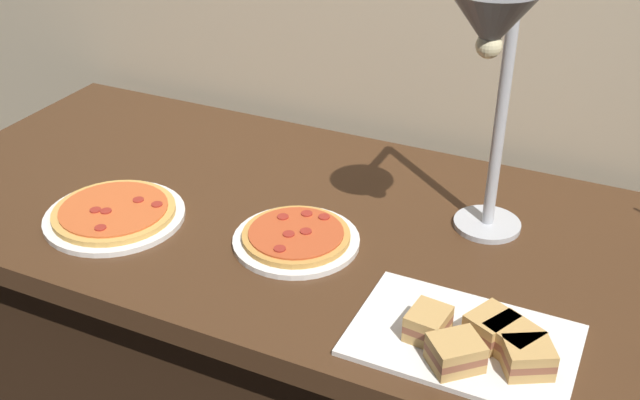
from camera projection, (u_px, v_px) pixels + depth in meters
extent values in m
cube|color=#422816|center=(318.00, 229.00, 1.65)|extent=(1.90, 0.84, 0.05)
cube|color=black|center=(318.00, 363.00, 1.84)|extent=(1.75, 0.74, 0.71)
cylinder|color=#B7BABF|center=(487.00, 224.00, 1.61)|extent=(0.14, 0.14, 0.01)
cylinder|color=#B7BABF|center=(502.00, 105.00, 1.48)|extent=(0.02, 0.02, 0.53)
cone|color=#595B60|center=(492.00, 21.00, 1.23)|extent=(0.15, 0.15, 0.10)
sphere|color=#F9EAB2|center=(489.00, 45.00, 1.25)|extent=(0.04, 0.04, 0.04)
cylinder|color=white|center=(115.00, 216.00, 1.64)|extent=(0.30, 0.30, 0.01)
cylinder|color=gold|center=(114.00, 212.00, 1.63)|extent=(0.26, 0.26, 0.01)
cylinder|color=#C65628|center=(114.00, 208.00, 1.63)|extent=(0.23, 0.23, 0.00)
cylinder|color=maroon|center=(95.00, 210.00, 1.62)|extent=(0.02, 0.02, 0.00)
cylinder|color=maroon|center=(157.00, 204.00, 1.64)|extent=(0.02, 0.02, 0.00)
cylinder|color=maroon|center=(106.00, 211.00, 1.61)|extent=(0.02, 0.02, 0.00)
cylinder|color=maroon|center=(138.00, 200.00, 1.65)|extent=(0.02, 0.02, 0.00)
cylinder|color=maroon|center=(100.00, 228.00, 1.56)|extent=(0.02, 0.02, 0.00)
cylinder|color=white|center=(295.00, 240.00, 1.56)|extent=(0.26, 0.26, 0.01)
cylinder|color=#C68E42|center=(295.00, 235.00, 1.55)|extent=(0.22, 0.22, 0.01)
cylinder|color=#B74723|center=(295.00, 232.00, 1.55)|extent=(0.19, 0.19, 0.00)
cylinder|color=maroon|center=(307.00, 214.00, 1.60)|extent=(0.02, 0.02, 0.00)
cylinder|color=maroon|center=(283.00, 217.00, 1.59)|extent=(0.02, 0.02, 0.00)
cylinder|color=maroon|center=(289.00, 234.00, 1.54)|extent=(0.02, 0.02, 0.00)
cylinder|color=maroon|center=(281.00, 249.00, 1.49)|extent=(0.02, 0.02, 0.00)
cylinder|color=maroon|center=(324.00, 217.00, 1.59)|extent=(0.02, 0.02, 0.00)
cylinder|color=maroon|center=(306.00, 231.00, 1.55)|extent=(0.02, 0.02, 0.00)
cube|color=white|center=(463.00, 340.00, 1.30)|extent=(0.37, 0.25, 0.01)
cube|color=tan|center=(527.00, 365.00, 1.22)|extent=(0.10, 0.09, 0.02)
cube|color=brown|center=(528.00, 358.00, 1.21)|extent=(0.10, 0.09, 0.01)
cube|color=tan|center=(529.00, 350.00, 1.21)|extent=(0.10, 0.09, 0.02)
cube|color=tan|center=(512.00, 347.00, 1.26)|extent=(0.10, 0.10, 0.02)
cube|color=brown|center=(513.00, 340.00, 1.25)|extent=(0.10, 0.10, 0.01)
cube|color=tan|center=(514.00, 332.00, 1.24)|extent=(0.10, 0.10, 0.02)
cube|color=tan|center=(490.00, 335.00, 1.29)|extent=(0.09, 0.10, 0.02)
cube|color=brown|center=(491.00, 327.00, 1.28)|extent=(0.09, 0.10, 0.01)
cube|color=tan|center=(492.00, 320.00, 1.27)|extent=(0.09, 0.10, 0.02)
cube|color=tan|center=(455.00, 360.00, 1.23)|extent=(0.10, 0.10, 0.02)
cube|color=brown|center=(456.00, 353.00, 1.22)|extent=(0.10, 0.10, 0.01)
cube|color=tan|center=(456.00, 345.00, 1.22)|extent=(0.10, 0.10, 0.02)
cube|color=tan|center=(427.00, 331.00, 1.29)|extent=(0.07, 0.08, 0.02)
cube|color=brown|center=(428.00, 324.00, 1.29)|extent=(0.07, 0.08, 0.01)
cube|color=tan|center=(429.00, 316.00, 1.28)|extent=(0.07, 0.08, 0.02)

